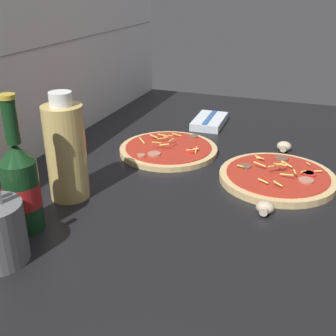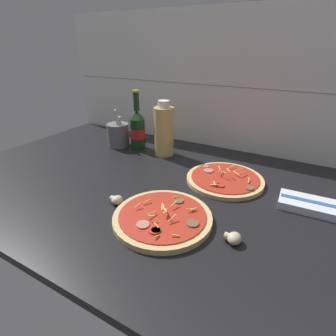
% 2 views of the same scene
% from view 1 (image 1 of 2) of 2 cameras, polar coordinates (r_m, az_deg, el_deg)
% --- Properties ---
extents(counter_slab, '(1.60, 0.90, 0.03)m').
position_cam_1_polar(counter_slab, '(0.98, 4.37, -2.92)').
color(counter_slab, black).
rests_on(counter_slab, ground).
extents(tile_backsplash, '(1.60, 0.01, 0.60)m').
position_cam_1_polar(tile_backsplash, '(1.10, -19.32, 14.66)').
color(tile_backsplash, white).
rests_on(tile_backsplash, ground).
extents(pizza_near, '(0.27, 0.27, 0.05)m').
position_cam_1_polar(pizza_near, '(1.02, 14.58, -1.19)').
color(pizza_near, tan).
rests_on(pizza_near, counter_slab).
extents(pizza_far, '(0.27, 0.27, 0.05)m').
position_cam_1_polar(pizza_far, '(1.15, 0.08, 2.54)').
color(pizza_far, tan).
rests_on(pizza_far, counter_slab).
extents(beer_bottle, '(0.07, 0.07, 0.26)m').
position_cam_1_polar(beer_bottle, '(0.81, -19.30, -2.24)').
color(beer_bottle, '#143819').
rests_on(beer_bottle, counter_slab).
extents(oil_bottle, '(0.08, 0.08, 0.23)m').
position_cam_1_polar(oil_bottle, '(0.90, -13.64, 2.27)').
color(oil_bottle, '#D6B766').
rests_on(oil_bottle, counter_slab).
extents(mushroom_left, '(0.04, 0.04, 0.03)m').
position_cam_1_polar(mushroom_left, '(1.20, 15.44, 2.82)').
color(mushroom_left, beige).
rests_on(mushroom_left, counter_slab).
extents(mushroom_right, '(0.04, 0.04, 0.03)m').
position_cam_1_polar(mushroom_right, '(0.87, 12.99, -5.28)').
color(mushroom_right, beige).
rests_on(mushroom_right, counter_slab).
extents(dish_towel, '(0.16, 0.10, 0.03)m').
position_cam_1_polar(dish_towel, '(1.37, 5.64, 6.32)').
color(dish_towel, silver).
rests_on(dish_towel, counter_slab).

